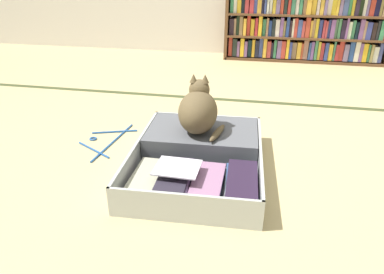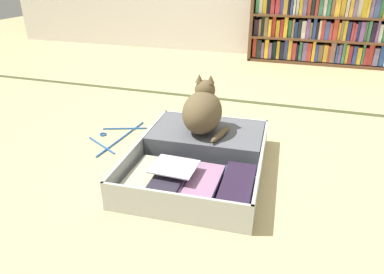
% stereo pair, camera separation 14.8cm
% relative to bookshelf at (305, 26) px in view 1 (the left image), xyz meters
% --- Properties ---
extents(ground_plane, '(10.00, 10.00, 0.00)m').
position_rel_bookshelf_xyz_m(ground_plane, '(-0.53, -2.24, -0.33)').
color(ground_plane, tan).
extents(tatami_border, '(4.80, 0.05, 0.00)m').
position_rel_bookshelf_xyz_m(tatami_border, '(-0.53, -1.34, -0.33)').
color(tatami_border, '#3E4727').
rests_on(tatami_border, ground_plane).
extents(bookshelf, '(1.57, 0.28, 0.68)m').
position_rel_bookshelf_xyz_m(bookshelf, '(0.00, 0.00, 0.00)').
color(bookshelf, brown).
rests_on(bookshelf, ground_plane).
extents(open_suitcase, '(0.62, 0.80, 0.13)m').
position_rel_bookshelf_xyz_m(open_suitcase, '(-0.64, -2.28, -0.28)').
color(open_suitcase, '#B3B9B3').
rests_on(open_suitcase, ground_plane).
extents(black_cat, '(0.24, 0.28, 0.27)m').
position_rel_bookshelf_xyz_m(black_cat, '(-0.67, -2.17, -0.10)').
color(black_cat, brown).
rests_on(black_cat, open_suitcase).
extents(clothes_hanger, '(0.26, 0.47, 0.01)m').
position_rel_bookshelf_xyz_m(clothes_hanger, '(-1.18, -2.14, -0.33)').
color(clothes_hanger, '#23549B').
rests_on(clothes_hanger, ground_plane).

